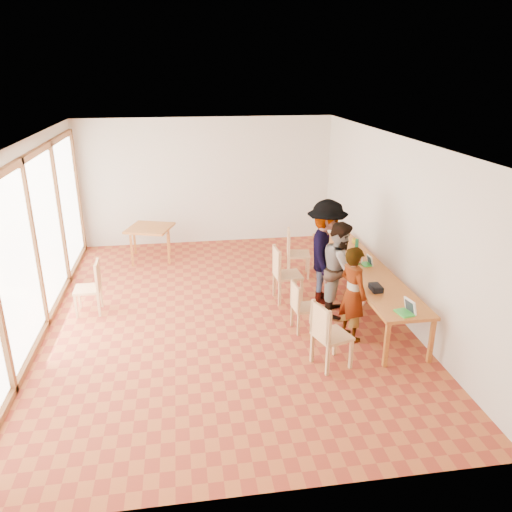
{
  "coord_description": "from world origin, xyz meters",
  "views": [
    {
      "loc": [
        -0.61,
        -7.82,
        4.03
      ],
      "look_at": [
        0.56,
        -0.12,
        1.1
      ],
      "focal_mm": 35.0,
      "sensor_mm": 36.0,
      "label": 1
    }
  ],
  "objects": [
    {
      "name": "laptop_far",
      "position": [
        2.48,
        0.2,
        0.8
      ],
      "size": [
        0.27,
        0.29,
        0.2
      ],
      "rotation": [
        0.0,
        0.0,
        -0.41
      ],
      "color": "green",
      "rests_on": "communal_table"
    },
    {
      "name": "laptop_mid",
      "position": [
        2.61,
        0.06,
        0.8
      ],
      "size": [
        0.2,
        0.22,
        0.18
      ],
      "rotation": [
        0.0,
        0.0,
        0.08
      ],
      "color": "green",
      "rests_on": "communal_table"
    },
    {
      "name": "person_mid",
      "position": [
        2.01,
        -0.21,
        0.83
      ],
      "size": [
        0.87,
        0.97,
        1.65
      ],
      "primitive_type": "imported",
      "rotation": [
        0.0,
        0.0,
        1.21
      ],
      "color": "gray",
      "rests_on": "ground"
    },
    {
      "name": "clear_glass",
      "position": [
        2.71,
        1.86,
        0.8
      ],
      "size": [
        0.07,
        0.07,
        0.09
      ],
      "primitive_type": "cylinder",
      "color": "silver",
      "rests_on": "communal_table"
    },
    {
      "name": "person_far",
      "position": [
        1.89,
        0.28,
        0.95
      ],
      "size": [
        1.05,
        1.39,
        1.91
      ],
      "primitive_type": "imported",
      "rotation": [
        0.0,
        0.0,
        1.26
      ],
      "color": "gray",
      "rests_on": "ground"
    },
    {
      "name": "pink_phone",
      "position": [
        2.55,
        0.68,
        0.76
      ],
      "size": [
        0.05,
        0.1,
        0.01
      ],
      "primitive_type": "cube",
      "color": "#F24D8D",
      "rests_on": "communal_table"
    },
    {
      "name": "communal_table",
      "position": [
        2.5,
        -0.04,
        0.7
      ],
      "size": [
        0.8,
        4.0,
        0.75
      ],
      "color": "#BA7429",
      "rests_on": "ground"
    },
    {
      "name": "wall_back",
      "position": [
        0.0,
        4.0,
        1.5
      ],
      "size": [
        6.0,
        0.1,
        3.0
      ],
      "primitive_type": "cube",
      "color": "beige",
      "rests_on": "ground"
    },
    {
      "name": "chair_far",
      "position": [
        1.13,
        0.41,
        0.63
      ],
      "size": [
        0.5,
        0.5,
        0.54
      ],
      "rotation": [
        0.0,
        0.0,
        0.06
      ],
      "color": "tan",
      "rests_on": "ground"
    },
    {
      "name": "person_near",
      "position": [
        1.93,
        -1.11,
        0.77
      ],
      "size": [
        0.53,
        0.65,
        1.53
      ],
      "primitive_type": "imported",
      "rotation": [
        0.0,
        0.0,
        1.91
      ],
      "color": "gray",
      "rests_on": "ground"
    },
    {
      "name": "ground",
      "position": [
        0.0,
        0.0,
        0.0
      ],
      "size": [
        8.0,
        8.0,
        0.0
      ],
      "primitive_type": "plane",
      "color": "#A75028",
      "rests_on": "ground"
    },
    {
      "name": "yellow_mug",
      "position": [
        2.77,
        1.2,
        0.8
      ],
      "size": [
        0.14,
        0.14,
        0.1
      ],
      "primitive_type": "imported",
      "rotation": [
        0.0,
        0.0,
        0.07
      ],
      "color": "gold",
      "rests_on": "communal_table"
    },
    {
      "name": "ceiling",
      "position": [
        0.0,
        0.0,
        3.02
      ],
      "size": [
        6.0,
        8.0,
        0.04
      ],
      "primitive_type": "cube",
      "color": "white",
      "rests_on": "wall_back"
    },
    {
      "name": "wall_front",
      "position": [
        0.0,
        -4.0,
        1.5
      ],
      "size": [
        6.0,
        0.1,
        3.0
      ],
      "primitive_type": "cube",
      "color": "beige",
      "rests_on": "ground"
    },
    {
      "name": "black_pouch",
      "position": [
        2.34,
        -1.01,
        0.8
      ],
      "size": [
        0.16,
        0.26,
        0.09
      ],
      "primitive_type": "cube",
      "color": "black",
      "rests_on": "communal_table"
    },
    {
      "name": "window_wall",
      "position": [
        -2.96,
        0.0,
        1.5
      ],
      "size": [
        0.1,
        8.0,
        3.0
      ],
      "primitive_type": "cube",
      "color": "white",
      "rests_on": "ground"
    },
    {
      "name": "laptop_near",
      "position": [
        2.49,
        -1.83,
        0.81
      ],
      "size": [
        0.27,
        0.29,
        0.22
      ],
      "rotation": [
        0.0,
        0.0,
        0.2
      ],
      "color": "green",
      "rests_on": "communal_table"
    },
    {
      "name": "chair_mid",
      "position": [
        1.19,
        -0.76,
        0.51
      ],
      "size": [
        0.42,
        0.42,
        0.44
      ],
      "rotation": [
        0.0,
        0.0,
        0.1
      ],
      "color": "tan",
      "rests_on": "ground"
    },
    {
      "name": "condiment_cup",
      "position": [
        2.23,
        0.06,
        0.78
      ],
      "size": [
        0.08,
        0.08,
        0.06
      ],
      "primitive_type": "cylinder",
      "color": "white",
      "rests_on": "communal_table"
    },
    {
      "name": "chair_spare",
      "position": [
        -2.22,
        0.42,
        0.58
      ],
      "size": [
        0.45,
        0.45,
        0.5
      ],
      "rotation": [
        0.0,
        0.0,
        3.17
      ],
      "color": "tan",
      "rests_on": "ground"
    },
    {
      "name": "chair_empty",
      "position": [
        1.59,
        1.53,
        0.6
      ],
      "size": [
        0.53,
        0.53,
        0.52
      ],
      "rotation": [
        0.0,
        0.0,
        -0.17
      ],
      "color": "tan",
      "rests_on": "ground"
    },
    {
      "name": "chair_near",
      "position": [
        1.3,
        -1.86,
        0.61
      ],
      "size": [
        0.58,
        0.58,
        0.53
      ],
      "rotation": [
        0.0,
        0.0,
        0.31
      ],
      "color": "tan",
      "rests_on": "ground"
    },
    {
      "name": "side_table",
      "position": [
        -1.35,
        2.96,
        0.67
      ],
      "size": [
        0.9,
        0.9,
        0.75
      ],
      "rotation": [
        0.0,
        0.0,
        -0.32
      ],
      "color": "#BA7429",
      "rests_on": "ground"
    },
    {
      "name": "wall_right",
      "position": [
        3.0,
        0.0,
        1.5
      ],
      "size": [
        0.1,
        8.0,
        3.0
      ],
      "primitive_type": "cube",
      "color": "beige",
      "rests_on": "ground"
    },
    {
      "name": "green_bottle",
      "position": [
        2.6,
        0.65,
        0.89
      ],
      "size": [
        0.07,
        0.07,
        0.28
      ],
      "primitive_type": "cylinder",
      "color": "#21834F",
      "rests_on": "communal_table"
    }
  ]
}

